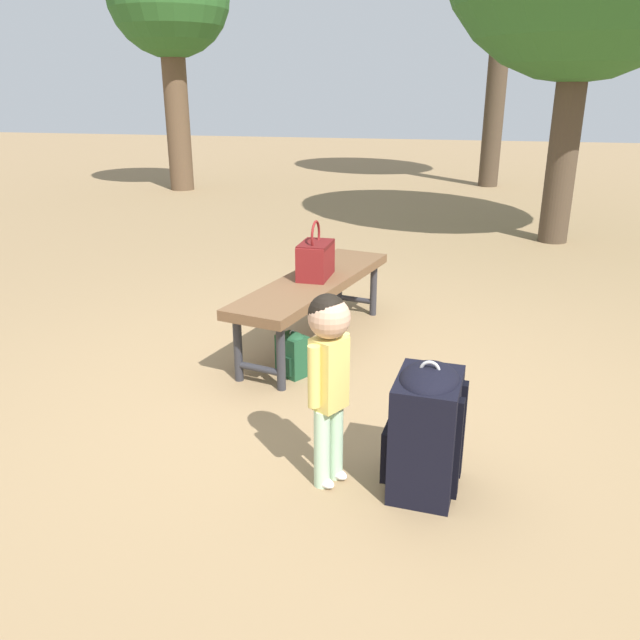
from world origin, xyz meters
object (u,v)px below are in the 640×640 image
(park_bench, at_px, (314,287))
(handbag, at_px, (316,258))
(backpack_large, at_px, (426,426))
(backpack_small, at_px, (292,353))
(child_standing, at_px, (329,362))

(park_bench, xyz_separation_m, handbag, (-0.02, 0.00, 0.18))
(handbag, xyz_separation_m, backpack_large, (1.48, 0.84, -0.29))
(backpack_large, distance_m, backpack_small, 1.28)
(park_bench, xyz_separation_m, child_standing, (1.51, 0.45, 0.16))
(park_bench, bearing_deg, child_standing, 16.45)
(handbag, distance_m, backpack_large, 1.73)
(child_standing, bearing_deg, park_bench, -163.55)
(handbag, bearing_deg, backpack_large, 29.49)
(backpack_small, bearing_deg, handbag, 179.33)
(child_standing, relative_size, backpack_small, 2.97)
(child_standing, xyz_separation_m, backpack_large, (-0.05, 0.40, -0.27))
(child_standing, height_order, backpack_large, child_standing)
(handbag, height_order, child_standing, child_standing)
(park_bench, xyz_separation_m, backpack_small, (0.51, -0.00, -0.25))
(backpack_small, bearing_deg, child_standing, 24.30)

